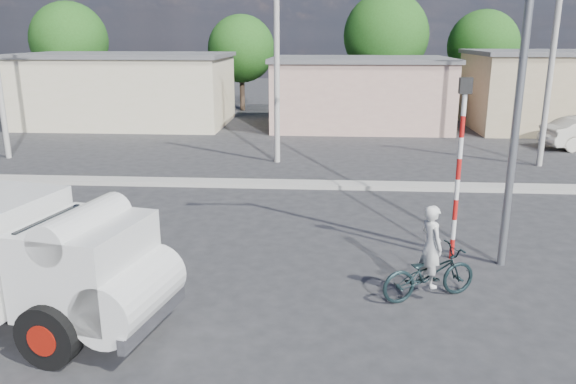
# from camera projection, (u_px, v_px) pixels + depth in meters

# --- Properties ---
(ground_plane) EXTENTS (120.00, 120.00, 0.00)m
(ground_plane) POSITION_uv_depth(u_px,v_px,m) (320.00, 280.00, 12.53)
(ground_plane) COLOR #28282A
(ground_plane) RESTS_ON ground
(median) EXTENTS (40.00, 0.80, 0.16)m
(median) POSITION_uv_depth(u_px,v_px,m) (323.00, 185.00, 20.20)
(median) COLOR #99968E
(median) RESTS_ON ground
(truck) EXTENTS (6.29, 3.34, 2.47)m
(truck) POSITION_uv_depth(u_px,v_px,m) (9.00, 256.00, 10.29)
(truck) COLOR black
(truck) RESTS_ON ground
(bicycle) EXTENTS (2.23, 1.47, 1.11)m
(bicycle) POSITION_uv_depth(u_px,v_px,m) (429.00, 273.00, 11.53)
(bicycle) COLOR black
(bicycle) RESTS_ON ground
(cyclist) EXTENTS (0.62, 0.73, 1.72)m
(cyclist) POSITION_uv_depth(u_px,v_px,m) (430.00, 260.00, 11.45)
(cyclist) COLOR silver
(cyclist) RESTS_ON ground
(traffic_pole) EXTENTS (0.28, 0.18, 4.36)m
(traffic_pole) POSITION_uv_depth(u_px,v_px,m) (460.00, 155.00, 13.06)
(traffic_pole) COLOR red
(traffic_pole) RESTS_ON ground
(streetlight) EXTENTS (2.34, 0.22, 9.00)m
(streetlight) POSITION_uv_depth(u_px,v_px,m) (516.00, 50.00, 12.07)
(streetlight) COLOR slate
(streetlight) RESTS_ON ground
(building_row) EXTENTS (37.80, 7.30, 4.44)m
(building_row) POSITION_uv_depth(u_px,v_px,m) (344.00, 90.00, 33.02)
(building_row) COLOR beige
(building_row) RESTS_ON ground
(tree_row) EXTENTS (34.13, 7.32, 8.10)m
(tree_row) POSITION_uv_depth(u_px,v_px,m) (294.00, 42.00, 38.87)
(tree_row) COLOR #38281E
(tree_row) RESTS_ON ground
(utility_poles) EXTENTS (35.40, 0.24, 8.00)m
(utility_poles) POSITION_uv_depth(u_px,v_px,m) (405.00, 66.00, 22.75)
(utility_poles) COLOR #99968E
(utility_poles) RESTS_ON ground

